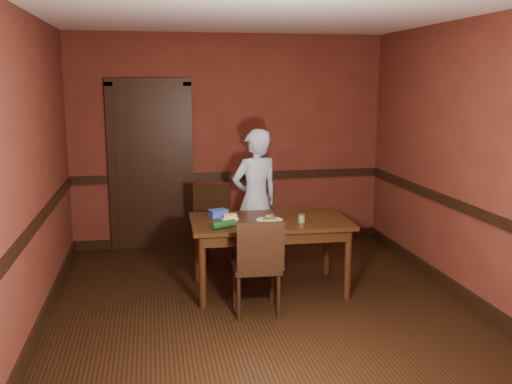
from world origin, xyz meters
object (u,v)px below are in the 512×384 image
object	(u,v)px
chair_near	(256,265)
sandwich_plate	(270,220)
chair_far	(220,227)
food_tub	(218,213)
sauce_jar	(302,218)
person	(256,200)
dining_table	(270,255)
cheese_saucer	(230,217)

from	to	relation	value
chair_near	sandwich_plate	distance (m)	0.60
chair_far	food_tub	size ratio (longest dim) A/B	4.40
sauce_jar	food_tub	distance (m)	0.86
chair_far	sauce_jar	distance (m)	1.24
person	sauce_jar	bearing A→B (deg)	89.16
dining_table	sandwich_plate	distance (m)	0.40
person	cheese_saucer	size ratio (longest dim) A/B	9.06
chair_near	chair_far	bearing A→B (deg)	-80.60
cheese_saucer	chair_far	bearing A→B (deg)	91.33
sandwich_plate	chair_far	bearing A→B (deg)	113.83
cheese_saucer	sauce_jar	bearing A→B (deg)	-19.83
person	cheese_saucer	bearing A→B (deg)	39.76
food_tub	chair_near	bearing A→B (deg)	-88.16
chair_near	food_tub	xyz separation A→B (m)	(-0.25, 0.74, 0.33)
chair_far	sauce_jar	size ratio (longest dim) A/B	11.57
chair_near	food_tub	distance (m)	0.85
sandwich_plate	food_tub	world-z (taller)	food_tub
sauce_jar	food_tub	xyz separation A→B (m)	(-0.78, 0.37, -0.00)
sauce_jar	cheese_saucer	xyz separation A→B (m)	(-0.68, 0.24, -0.02)
sauce_jar	food_tub	world-z (taller)	sauce_jar
person	cheese_saucer	xyz separation A→B (m)	(-0.38, -0.64, -0.03)
sandwich_plate	sauce_jar	world-z (taller)	sauce_jar
food_tub	cheese_saucer	bearing A→B (deg)	-68.00
food_tub	sauce_jar	bearing A→B (deg)	-42.52
chair_near	food_tub	size ratio (longest dim) A/B	4.24
cheese_saucer	food_tub	size ratio (longest dim) A/B	0.83
dining_table	cheese_saucer	world-z (taller)	cheese_saucer
person	sandwich_plate	size ratio (longest dim) A/B	6.07
dining_table	chair_far	world-z (taller)	chair_far
chair_far	person	bearing A→B (deg)	6.60
cheese_saucer	sandwich_plate	bearing A→B (deg)	-21.90
dining_table	chair_far	xyz separation A→B (m)	(-0.41, 0.81, 0.10)
chair_far	sauce_jar	xyz separation A→B (m)	(0.69, -0.98, 0.31)
sandwich_plate	sauce_jar	bearing A→B (deg)	-17.19
chair_near	food_tub	world-z (taller)	chair_near
chair_near	cheese_saucer	bearing A→B (deg)	-73.89
cheese_saucer	person	bearing A→B (deg)	59.31
dining_table	person	bearing A→B (deg)	92.39
chair_far	sandwich_plate	size ratio (longest dim) A/B	3.57
person	sandwich_plate	xyz separation A→B (m)	(-0.00, -0.79, -0.04)
food_tub	sandwich_plate	bearing A→B (deg)	-47.26
dining_table	sandwich_plate	world-z (taller)	sandwich_plate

